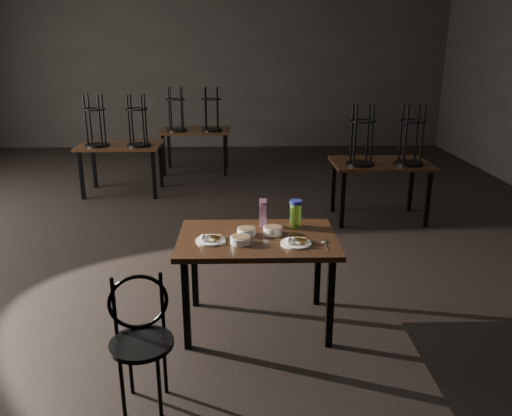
{
  "coord_description": "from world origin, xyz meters",
  "views": [
    {
      "loc": [
        0.7,
        -4.97,
        2.13
      ],
      "look_at": [
        0.8,
        -1.04,
        0.85
      ],
      "focal_mm": 35.0,
      "sensor_mm": 36.0,
      "label": 1
    }
  ],
  "objects_px": {
    "main_table": "(257,246)",
    "water_bottle": "(296,213)",
    "juice_carton": "(263,214)",
    "bentwood_chair": "(141,331)"
  },
  "relations": [
    {
      "from": "water_bottle",
      "to": "bentwood_chair",
      "type": "xyz_separation_m",
      "value": [
        -1.04,
        -1.08,
        -0.38
      ]
    },
    {
      "from": "main_table",
      "to": "water_bottle",
      "type": "relative_size",
      "value": 5.47
    },
    {
      "from": "bentwood_chair",
      "to": "water_bottle",
      "type": "bearing_deg",
      "value": 32.54
    },
    {
      "from": "juice_carton",
      "to": "bentwood_chair",
      "type": "relative_size",
      "value": 0.29
    },
    {
      "from": "main_table",
      "to": "juice_carton",
      "type": "relative_size",
      "value": 5.15
    },
    {
      "from": "water_bottle",
      "to": "juice_carton",
      "type": "bearing_deg",
      "value": 177.62
    },
    {
      "from": "main_table",
      "to": "bentwood_chair",
      "type": "relative_size",
      "value": 1.48
    },
    {
      "from": "main_table",
      "to": "water_bottle",
      "type": "bearing_deg",
      "value": 35.2
    },
    {
      "from": "bentwood_chair",
      "to": "main_table",
      "type": "bearing_deg",
      "value": 36.15
    },
    {
      "from": "juice_carton",
      "to": "water_bottle",
      "type": "bearing_deg",
      "value": -2.38
    }
  ]
}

